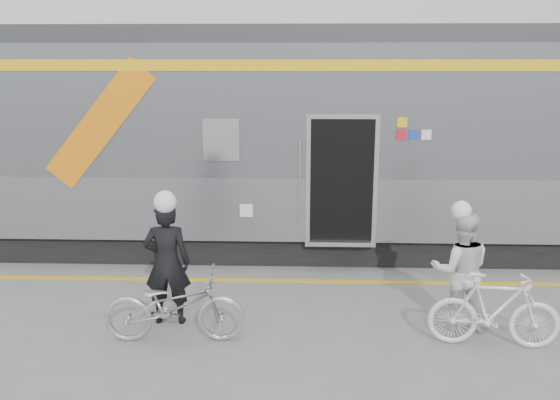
{
  "coord_description": "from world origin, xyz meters",
  "views": [
    {
      "loc": [
        1.06,
        -6.98,
        3.57
      ],
      "look_at": [
        0.75,
        1.6,
        1.5
      ],
      "focal_mm": 38.0,
      "sensor_mm": 36.0,
      "label": 1
    }
  ],
  "objects_px": {
    "woman": "(460,271)",
    "bicycle_right": "(494,310)",
    "man": "(167,263)",
    "bicycle_left": "(174,306)"
  },
  "relations": [
    {
      "from": "woman",
      "to": "bicycle_right",
      "type": "bearing_deg",
      "value": 124.18
    },
    {
      "from": "bicycle_left",
      "to": "bicycle_right",
      "type": "distance_m",
      "value": 4.04
    },
    {
      "from": "man",
      "to": "bicycle_right",
      "type": "xyz_separation_m",
      "value": [
        4.24,
        -0.56,
        -0.37
      ]
    },
    {
      "from": "bicycle_left",
      "to": "bicycle_right",
      "type": "xyz_separation_m",
      "value": [
        4.04,
        -0.01,
        0.02
      ]
    },
    {
      "from": "bicycle_left",
      "to": "woman",
      "type": "height_order",
      "value": "woman"
    },
    {
      "from": "man",
      "to": "bicycle_left",
      "type": "relative_size",
      "value": 0.95
    },
    {
      "from": "bicycle_left",
      "to": "bicycle_right",
      "type": "bearing_deg",
      "value": -93.33
    },
    {
      "from": "bicycle_left",
      "to": "bicycle_right",
      "type": "height_order",
      "value": "bicycle_right"
    },
    {
      "from": "bicycle_right",
      "to": "bicycle_left",
      "type": "bearing_deg",
      "value": 95.36
    },
    {
      "from": "man",
      "to": "woman",
      "type": "relative_size",
      "value": 1.06
    }
  ]
}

